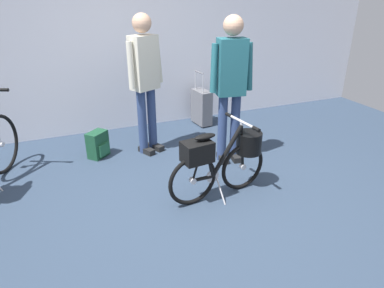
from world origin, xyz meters
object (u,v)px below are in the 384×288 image
Objects in this scene: visitor_browsing at (231,81)px; rolling_suitcase at (202,107)px; folding_bike_foreground at (223,158)px; visitor_near_wall at (145,76)px; backpack_on_floor at (98,145)px.

visitor_browsing is 2.05× the size of rolling_suitcase.
folding_bike_foreground is at bearing -107.74° from rolling_suitcase.
visitor_near_wall is 1.04m from visitor_browsing.
visitor_near_wall is 1.00× the size of visitor_browsing.
visitor_near_wall reaches higher than folding_bike_foreground.
folding_bike_foreground is at bearing -121.50° from visitor_browsing.
visitor_near_wall is 1.38m from rolling_suitcase.
visitor_browsing is at bearing -35.77° from visitor_near_wall.
folding_bike_foreground is 0.65× the size of visitor_near_wall.
rolling_suitcase is at bearing 72.26° from folding_bike_foreground.
folding_bike_foreground is at bearing -52.98° from backpack_on_floor.
backpack_on_floor is (-1.04, 1.38, -0.25)m from folding_bike_foreground.
rolling_suitcase is (0.62, 1.94, -0.14)m from folding_bike_foreground.
backpack_on_floor is at bearing 127.02° from folding_bike_foreground.
folding_bike_foreground is 1.50m from visitor_near_wall.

